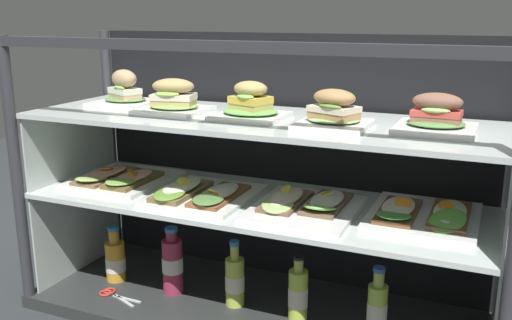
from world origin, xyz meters
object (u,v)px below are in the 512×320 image
at_px(plated_roll_sandwich_near_left_corner, 334,113).
at_px(open_sandwich_tray_mid_right, 200,194).
at_px(plated_roll_sandwich_center, 436,119).
at_px(open_sandwich_tray_far_left, 305,205).
at_px(plated_roll_sandwich_left_of_center, 250,106).
at_px(plated_roll_sandwich_mid_right, 174,100).
at_px(open_sandwich_tray_near_left_corner, 120,178).
at_px(open_sandwich_tray_far_right, 423,215).
at_px(juice_bottle_front_middle, 173,264).
at_px(juice_bottle_back_left, 115,260).
at_px(plated_roll_sandwich_far_right, 125,93).
at_px(kitchen_scissors, 111,294).
at_px(juice_bottle_front_second, 235,280).
at_px(juice_bottle_back_center, 298,294).
at_px(juice_bottle_near_post, 377,309).

distance_m(plated_roll_sandwich_near_left_corner, open_sandwich_tray_mid_right, 0.51).
distance_m(plated_roll_sandwich_center, open_sandwich_tray_far_left, 0.45).
height_order(plated_roll_sandwich_left_of_center, plated_roll_sandwich_near_left_corner, plated_roll_sandwich_left_of_center).
xyz_separation_m(plated_roll_sandwich_near_left_corner, plated_roll_sandwich_center, (0.27, 0.04, -0.01)).
height_order(plated_roll_sandwich_mid_right, open_sandwich_tray_near_left_corner, plated_roll_sandwich_mid_right).
bearing_deg(open_sandwich_tray_far_right, open_sandwich_tray_mid_right, -173.13).
relative_size(open_sandwich_tray_far_left, juice_bottle_front_middle, 1.44).
relative_size(open_sandwich_tray_near_left_corner, juice_bottle_back_left, 1.66).
xyz_separation_m(plated_roll_sandwich_far_right, kitchen_scissors, (0.03, -0.18, -0.67)).
relative_size(plated_roll_sandwich_mid_right, plated_roll_sandwich_near_left_corner, 1.04).
bearing_deg(plated_roll_sandwich_far_right, juice_bottle_back_left, -107.33).
height_order(plated_roll_sandwich_mid_right, plated_roll_sandwich_center, plated_roll_sandwich_mid_right).
bearing_deg(juice_bottle_back_left, plated_roll_sandwich_far_right, 72.67).
xyz_separation_m(juice_bottle_back_left, juice_bottle_front_middle, (0.24, 0.00, 0.03)).
height_order(plated_roll_sandwich_left_of_center, juice_bottle_front_second, plated_roll_sandwich_left_of_center).
bearing_deg(juice_bottle_front_second, open_sandwich_tray_near_left_corner, 178.83).
bearing_deg(plated_roll_sandwich_far_right, plated_roll_sandwich_left_of_center, -7.60).
bearing_deg(plated_roll_sandwich_left_of_center, open_sandwich_tray_far_right, 4.66).
xyz_separation_m(plated_roll_sandwich_near_left_corner, juice_bottle_back_center, (-0.10, 0.02, -0.58)).
distance_m(juice_bottle_front_second, juice_bottle_near_post, 0.47).
bearing_deg(open_sandwich_tray_near_left_corner, plated_roll_sandwich_left_of_center, -0.58).
bearing_deg(juice_bottle_near_post, juice_bottle_front_middle, -179.71).
bearing_deg(plated_roll_sandwich_center, open_sandwich_tray_mid_right, -175.99).
xyz_separation_m(plated_roll_sandwich_mid_right, plated_roll_sandwich_left_of_center, (0.26, 0.01, -0.00)).
bearing_deg(juice_bottle_back_left, plated_roll_sandwich_left_of_center, 1.25).
distance_m(juice_bottle_back_left, juice_bottle_front_second, 0.47).
bearing_deg(kitchen_scissors, juice_bottle_back_center, 9.27).
distance_m(open_sandwich_tray_far_right, juice_bottle_back_left, 1.09).
bearing_deg(kitchen_scissors, plated_roll_sandwich_near_left_corner, 6.38).
bearing_deg(open_sandwich_tray_near_left_corner, plated_roll_sandwich_center, 0.24).
relative_size(plated_roll_sandwich_far_right, plated_roll_sandwich_center, 0.97).
bearing_deg(juice_bottle_near_post, open_sandwich_tray_near_left_corner, 179.34).
bearing_deg(plated_roll_sandwich_center, juice_bottle_front_middle, -178.72).
distance_m(plated_roll_sandwich_left_of_center, open_sandwich_tray_near_left_corner, 0.58).
relative_size(plated_roll_sandwich_near_left_corner, open_sandwich_tray_near_left_corner, 0.58).
height_order(juice_bottle_front_middle, kitchen_scissors, juice_bottle_front_middle).
bearing_deg(plated_roll_sandwich_center, open_sandwich_tray_far_left, -176.33).
bearing_deg(kitchen_scissors, plated_roll_sandwich_left_of_center, 13.61).
xyz_separation_m(open_sandwich_tray_mid_right, juice_bottle_front_second, (0.10, 0.04, -0.30)).
xyz_separation_m(open_sandwich_tray_far_left, open_sandwich_tray_far_right, (0.34, 0.06, 0.00)).
bearing_deg(open_sandwich_tray_near_left_corner, juice_bottle_back_left, -150.09).
relative_size(open_sandwich_tray_far_right, juice_bottle_front_middle, 1.44).
bearing_deg(juice_bottle_back_left, juice_bottle_near_post, 0.37).
distance_m(plated_roll_sandwich_mid_right, juice_bottle_near_post, 0.89).
bearing_deg(open_sandwich_tray_far_right, plated_roll_sandwich_center, -61.23).
bearing_deg(plated_roll_sandwich_far_right, juice_bottle_near_post, -4.54).
bearing_deg(juice_bottle_front_middle, open_sandwich_tray_near_left_corner, 176.17).
xyz_separation_m(plated_roll_sandwich_far_right, open_sandwich_tray_mid_right, (0.35, -0.11, -0.29)).
xyz_separation_m(plated_roll_sandwich_mid_right, open_sandwich_tray_near_left_corner, (-0.24, 0.01, -0.29)).
relative_size(plated_roll_sandwich_left_of_center, juice_bottle_near_post, 0.92).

